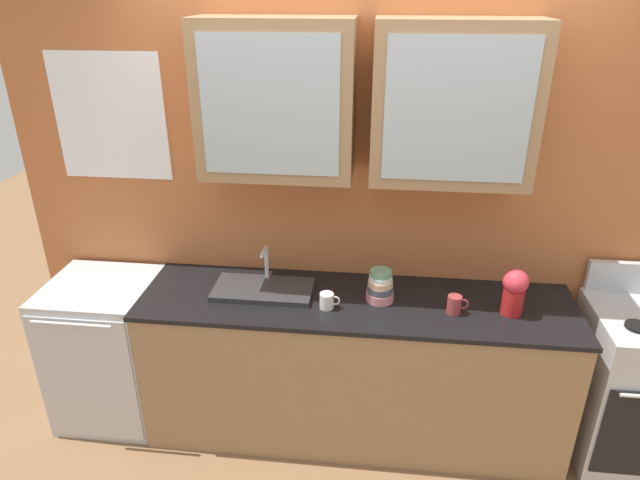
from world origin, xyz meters
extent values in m
plane|color=brown|center=(0.00, 0.00, 0.00)|extent=(10.00, 10.00, 0.00)
cube|color=#B76638|center=(0.00, 0.36, 1.40)|extent=(3.94, 0.10, 2.80)
cube|color=#93704C|center=(-0.43, 0.15, 1.94)|extent=(0.78, 0.32, 0.78)
cube|color=#9EADB7|center=(-0.43, -0.02, 1.94)|extent=(0.66, 0.01, 0.66)
cube|color=#93704C|center=(0.43, 0.15, 1.94)|extent=(0.78, 0.32, 0.78)
cube|color=#9EADB7|center=(0.43, -0.02, 1.94)|extent=(0.66, 0.01, 0.66)
cube|color=white|center=(-1.39, 0.30, 1.79)|extent=(0.63, 0.01, 0.70)
cube|color=#93704C|center=(0.00, 0.00, 0.44)|extent=(2.34, 0.60, 0.87)
cube|color=black|center=(0.00, 0.00, 0.89)|extent=(2.36, 0.62, 0.03)
cube|color=silver|center=(1.54, 0.00, 0.45)|extent=(0.57, 0.57, 0.90)
cube|color=silver|center=(1.54, 0.27, 0.99)|extent=(0.54, 0.04, 0.18)
cylinder|color=black|center=(1.41, -0.11, 0.91)|extent=(0.12, 0.12, 0.02)
cube|color=#2D2D30|center=(-0.52, 0.03, 0.92)|extent=(0.55, 0.29, 0.03)
cylinder|color=silver|center=(-0.52, 0.14, 1.03)|extent=(0.02, 0.02, 0.19)
cylinder|color=silver|center=(-0.52, 0.08, 1.12)|extent=(0.02, 0.12, 0.02)
cylinder|color=#D87F84|center=(0.13, 0.02, 0.93)|extent=(0.15, 0.15, 0.05)
cylinder|color=#4C4C54|center=(0.13, 0.02, 0.96)|extent=(0.14, 0.14, 0.05)
cylinder|color=#E0AD7F|center=(0.13, 0.02, 1.00)|extent=(0.13, 0.13, 0.05)
cylinder|color=white|center=(0.13, 0.02, 1.03)|extent=(0.12, 0.12, 0.04)
cylinder|color=#669972|center=(0.13, 0.02, 1.06)|extent=(0.11, 0.11, 0.04)
cylinder|color=#B21E1E|center=(0.81, -0.04, 0.97)|extent=(0.11, 0.11, 0.14)
sphere|color=#D8333F|center=(0.81, -0.04, 1.09)|extent=(0.13, 0.13, 0.13)
cylinder|color=silver|center=(-0.15, -0.09, 0.94)|extent=(0.07, 0.07, 0.09)
torus|color=silver|center=(-0.11, -0.09, 0.95)|extent=(0.05, 0.01, 0.05)
cylinder|color=#993838|center=(0.51, -0.07, 0.95)|extent=(0.07, 0.07, 0.10)
torus|color=#993838|center=(0.56, -0.07, 0.95)|extent=(0.06, 0.01, 0.06)
cube|color=silver|center=(-1.48, 0.00, 0.45)|extent=(0.59, 0.57, 0.90)
cube|color=silver|center=(-1.48, -0.29, 0.45)|extent=(0.56, 0.01, 0.81)
cylinder|color=silver|center=(-1.48, -0.31, 0.84)|extent=(0.45, 0.02, 0.02)
camera|label=1|loc=(0.10, -2.60, 2.47)|focal=31.19mm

